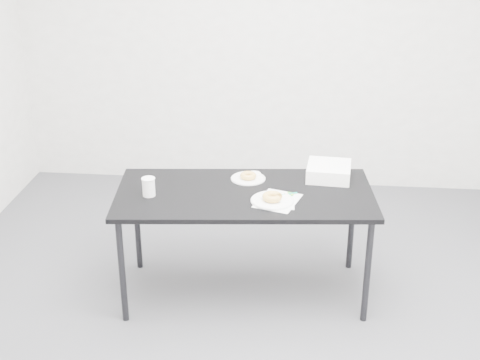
# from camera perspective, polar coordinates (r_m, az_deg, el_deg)

# --- Properties ---
(floor) EXTENTS (4.00, 4.00, 0.00)m
(floor) POSITION_cam_1_polar(r_m,az_deg,el_deg) (4.30, -1.06, -10.86)
(floor) COLOR #454549
(floor) RESTS_ON ground
(wall_back) EXTENTS (4.00, 0.02, 2.70)m
(wall_back) POSITION_cam_1_polar(r_m,az_deg,el_deg) (5.63, 1.23, 12.62)
(wall_back) COLOR white
(wall_back) RESTS_ON floor
(table) EXTENTS (1.64, 0.89, 0.72)m
(table) POSITION_cam_1_polar(r_m,az_deg,el_deg) (4.12, 0.40, -1.74)
(table) COLOR black
(table) RESTS_ON floor
(scorecard) EXTENTS (0.30, 0.34, 0.00)m
(scorecard) POSITION_cam_1_polar(r_m,az_deg,el_deg) (3.99, 3.24, -1.78)
(scorecard) COLOR white
(scorecard) RESTS_ON table
(logo_patch) EXTENTS (0.06, 0.06, 0.00)m
(logo_patch) POSITION_cam_1_polar(r_m,az_deg,el_deg) (4.08, 4.30, -1.20)
(logo_patch) COLOR green
(logo_patch) RESTS_ON scorecard
(pen) EXTENTS (0.12, 0.07, 0.01)m
(pen) POSITION_cam_1_polar(r_m,az_deg,el_deg) (4.07, 4.03, -1.22)
(pen) COLOR #0D9983
(pen) RESTS_ON scorecard
(napkin) EXTENTS (0.19, 0.19, 0.00)m
(napkin) POSITION_cam_1_polar(r_m,az_deg,el_deg) (3.97, 3.36, -1.94)
(napkin) COLOR white
(napkin) RESTS_ON table
(plate_near) EXTENTS (0.26, 0.26, 0.01)m
(plate_near) POSITION_cam_1_polar(r_m,az_deg,el_deg) (3.98, 2.77, -1.75)
(plate_near) COLOR white
(plate_near) RESTS_ON napkin
(donut_near) EXTENTS (0.13, 0.13, 0.04)m
(donut_near) POSITION_cam_1_polar(r_m,az_deg,el_deg) (3.97, 2.78, -1.45)
(donut_near) COLOR #BC873B
(donut_near) RESTS_ON plate_near
(plate_far) EXTENTS (0.22, 0.22, 0.01)m
(plate_far) POSITION_cam_1_polar(r_m,az_deg,el_deg) (4.28, 0.70, 0.12)
(plate_far) COLOR white
(plate_far) RESTS_ON table
(donut_far) EXTENTS (0.13, 0.13, 0.03)m
(donut_far) POSITION_cam_1_polar(r_m,az_deg,el_deg) (4.28, 0.70, 0.37)
(donut_far) COLOR #BC873B
(donut_far) RESTS_ON plate_far
(coffee_cup) EXTENTS (0.08, 0.08, 0.12)m
(coffee_cup) POSITION_cam_1_polar(r_m,az_deg,el_deg) (4.07, -7.80, -0.58)
(coffee_cup) COLOR white
(coffee_cup) RESTS_ON table
(cup_lid) EXTENTS (0.09, 0.09, 0.01)m
(cup_lid) POSITION_cam_1_polar(r_m,az_deg,el_deg) (4.34, 1.19, 0.50)
(cup_lid) COLOR white
(cup_lid) RESTS_ON table
(bakery_box) EXTENTS (0.29, 0.29, 0.09)m
(bakery_box) POSITION_cam_1_polar(r_m,az_deg,el_deg) (4.32, 7.58, 0.75)
(bakery_box) COLOR white
(bakery_box) RESTS_ON table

